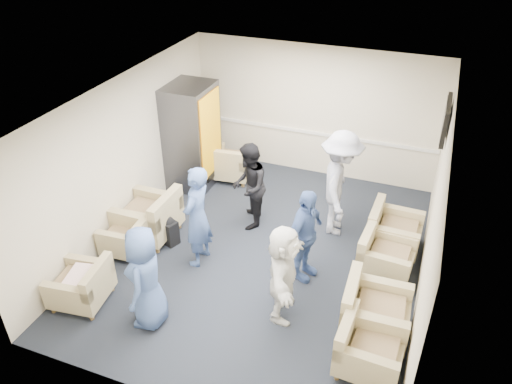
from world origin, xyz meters
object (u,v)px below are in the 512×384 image
at_px(armchair_right_near, 366,349).
at_px(armchair_right_midnear, 372,313).
at_px(person_mid_right, 305,236).
at_px(vending_machine, 192,136).
at_px(person_front_right, 283,273).
at_px(person_front_left, 146,278).
at_px(armchair_left_near, 84,286).
at_px(person_mid_left, 197,217).
at_px(armchair_left_mid, 132,237).
at_px(armchair_right_far, 391,232).
at_px(person_back_right, 340,184).
at_px(armchair_left_far, 151,218).
at_px(armchair_corner, 231,165).
at_px(person_back_left, 249,186).
at_px(armchair_right_midfar, 383,257).

distance_m(armchair_right_near, armchair_right_midnear, 0.62).
bearing_deg(person_mid_right, vending_machine, 71.76).
bearing_deg(vending_machine, armchair_right_midnear, -34.25).
bearing_deg(person_front_right, person_front_left, 105.40).
height_order(armchair_right_midnear, person_front_right, person_front_right).
height_order(armchair_left_near, person_mid_left, person_mid_left).
bearing_deg(armchair_left_near, person_mid_left, 134.48).
height_order(armchair_left_near, person_mid_right, person_mid_right).
bearing_deg(armchair_left_mid, person_mid_right, 94.61).
bearing_deg(person_mid_right, armchair_left_near, 137.11).
bearing_deg(person_front_left, armchair_right_far, 122.62).
bearing_deg(armchair_right_midnear, person_back_right, 22.43).
bearing_deg(armchair_left_far, person_front_right, 71.20).
bearing_deg(armchair_right_near, person_back_right, 22.72).
xyz_separation_m(armchair_right_far, armchair_corner, (-3.41, 1.19, -0.01)).
xyz_separation_m(armchair_left_far, person_back_left, (1.44, 0.93, 0.42)).
relative_size(armchair_right_far, person_mid_right, 0.55).
height_order(armchair_right_near, armchair_right_midfar, armchair_right_midfar).
relative_size(armchair_left_far, armchair_right_near, 1.14).
xyz_separation_m(armchair_right_midnear, armchair_right_midfar, (-0.04, 1.28, -0.03)).
bearing_deg(person_back_left, person_front_left, -26.02).
xyz_separation_m(armchair_right_far, person_mid_right, (-1.17, -1.20, 0.45)).
relative_size(person_mid_left, person_front_right, 1.16).
height_order(person_back_left, person_front_right, person_back_left).
height_order(armchair_left_near, armchair_right_near, armchair_right_near).
xyz_separation_m(armchair_left_far, armchair_right_midnear, (3.91, -0.86, -0.02)).
xyz_separation_m(armchair_left_mid, armchair_right_midnear, (3.99, -0.36, 0.05)).
bearing_deg(person_front_left, vending_machine, -174.47).
relative_size(vending_machine, person_back_left, 1.32).
bearing_deg(armchair_left_mid, armchair_right_near, 72.45).
xyz_separation_m(armchair_left_near, armchair_left_mid, (0.00, 1.26, 0.00)).
distance_m(armchair_left_near, person_front_right, 2.91).
height_order(person_front_left, person_mid_right, person_front_left).
relative_size(armchair_right_far, person_front_right, 0.57).
bearing_deg(person_mid_left, armchair_left_near, -37.19).
distance_m(armchair_left_mid, armchair_right_far, 4.31).
xyz_separation_m(vending_machine, person_back_right, (3.07, -0.60, -0.10)).
bearing_deg(armchair_left_near, armchair_left_far, 170.29).
bearing_deg(person_back_right, vending_machine, 68.09).
distance_m(armchair_right_midnear, person_front_left, 3.07).
bearing_deg(person_back_left, person_mid_left, -33.52).
xyz_separation_m(person_back_right, person_front_right, (-0.26, -2.24, -0.21)).
height_order(armchair_left_far, person_back_right, person_back_right).
distance_m(armchair_right_far, person_front_left, 4.10).
distance_m(armchair_right_midnear, armchair_corner, 4.67).
distance_m(armchair_right_near, armchair_right_far, 2.60).
bearing_deg(armchair_left_near, person_front_right, 99.25).
xyz_separation_m(armchair_left_near, person_mid_left, (1.15, 1.45, 0.56)).
xyz_separation_m(armchair_right_midnear, vending_machine, (-4.04, 2.75, 0.70)).
bearing_deg(person_back_right, armchair_right_midnear, -166.59).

